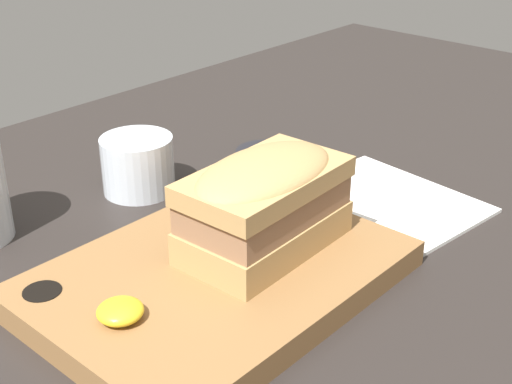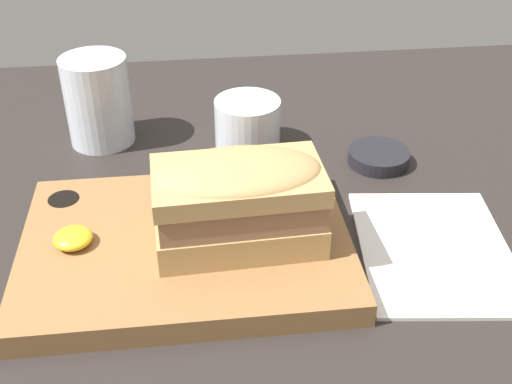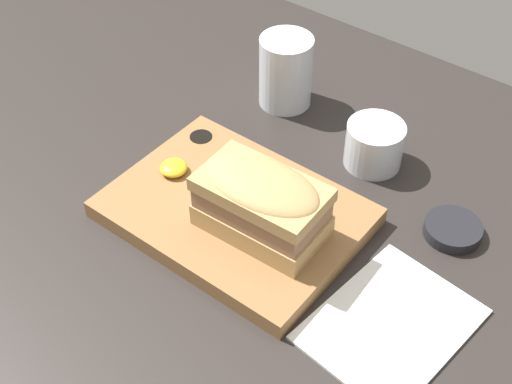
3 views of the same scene
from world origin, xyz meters
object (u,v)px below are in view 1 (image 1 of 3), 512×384
at_px(napkin, 388,201).
at_px(condiment_dish, 265,157).
at_px(serving_board, 220,279).
at_px(wine_glass, 138,167).
at_px(sandwich, 265,200).

xyz_separation_m(napkin, condiment_dish, (-0.01, 0.17, 0.01)).
bearing_deg(condiment_dish, serving_board, -146.96).
height_order(serving_board, wine_glass, wine_glass).
height_order(serving_board, sandwich, sandwich).
bearing_deg(napkin, sandwich, 176.79).
height_order(wine_glass, napkin, wine_glass).
relative_size(serving_board, sandwich, 1.99).
bearing_deg(condiment_dish, sandwich, -139.04).
distance_m(sandwich, wine_glass, 0.22).
distance_m(serving_board, sandwich, 0.08).
height_order(sandwich, wine_glass, sandwich).
bearing_deg(condiment_dish, napkin, -86.79).
bearing_deg(serving_board, wine_glass, 68.42).
bearing_deg(wine_glass, condiment_dish, -20.31).
distance_m(sandwich, napkin, 0.20).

